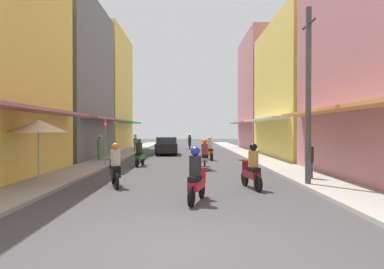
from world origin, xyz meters
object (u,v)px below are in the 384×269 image
(pedestrian_far, at_px, (135,142))
(pedestrian_crossing, at_px, (100,146))
(motorbike_blue, at_px, (190,143))
(motorbike_white, at_px, (205,156))
(vendor_umbrella, at_px, (38,126))
(motorbike_black, at_px, (115,167))
(street_sign_no_entry, at_px, (105,136))
(motorbike_green, at_px, (140,154))
(utility_pole, at_px, (308,95))
(motorbike_maroon, at_px, (251,169))
(motorbike_orange, at_px, (209,150))
(parked_car, at_px, (167,146))
(pedestrian_midway, at_px, (309,161))
(motorbike_red, at_px, (197,177))

(pedestrian_far, height_order, pedestrian_crossing, pedestrian_crossing)
(motorbike_blue, relative_size, motorbike_white, 1.00)
(vendor_umbrella, bearing_deg, motorbike_black, -1.43)
(street_sign_no_entry, bearing_deg, motorbike_white, -11.75)
(motorbike_green, xyz_separation_m, pedestrian_crossing, (-2.86, 2.45, 0.28))
(utility_pole, bearing_deg, motorbike_maroon, -169.20)
(vendor_umbrella, relative_size, utility_pole, 0.38)
(motorbike_orange, xyz_separation_m, utility_pole, (2.82, -10.99, 2.55))
(pedestrian_far, bearing_deg, street_sign_no_entry, -88.71)
(street_sign_no_entry, bearing_deg, vendor_umbrella, -98.06)
(pedestrian_crossing, bearing_deg, parked_car, 59.83)
(motorbike_white, height_order, pedestrian_far, pedestrian_far)
(motorbike_black, bearing_deg, pedestrian_crossing, 107.23)
(motorbike_orange, height_order, pedestrian_midway, pedestrian_midway)
(street_sign_no_entry, bearing_deg, motorbike_black, -73.79)
(utility_pole, bearing_deg, parked_car, 110.34)
(motorbike_red, distance_m, utility_pole, 5.42)
(pedestrian_far, bearing_deg, motorbike_maroon, -70.40)
(motorbike_black, bearing_deg, motorbike_white, 56.56)
(pedestrian_crossing, height_order, pedestrian_midway, pedestrian_crossing)
(motorbike_black, relative_size, utility_pole, 0.27)
(motorbike_green, bearing_deg, vendor_umbrella, -110.81)
(motorbike_maroon, xyz_separation_m, utility_pole, (2.09, 0.40, 2.55))
(pedestrian_crossing, distance_m, utility_pole, 13.92)
(motorbike_red, distance_m, vendor_umbrella, 6.39)
(motorbike_white, xyz_separation_m, pedestrian_far, (-5.59, 13.62, 0.23))
(pedestrian_midway, bearing_deg, parked_car, 113.79)
(pedestrian_far, relative_size, pedestrian_midway, 1.02)
(pedestrian_midway, bearing_deg, pedestrian_crossing, 141.46)
(parked_car, relative_size, vendor_umbrella, 1.74)
(motorbike_orange, bearing_deg, street_sign_no_entry, -142.46)
(utility_pole, height_order, street_sign_no_entry, utility_pole)
(motorbike_green, relative_size, pedestrian_far, 1.09)
(motorbike_red, distance_m, motorbike_orange, 13.62)
(motorbike_orange, relative_size, pedestrian_far, 1.08)
(pedestrian_midway, height_order, vendor_umbrella, vendor_umbrella)
(motorbike_white, xyz_separation_m, vendor_umbrella, (-6.20, -5.18, 1.46))
(motorbike_white, distance_m, motorbike_orange, 5.66)
(motorbike_black, xyz_separation_m, pedestrian_crossing, (-2.94, 9.49, 0.28))
(motorbike_white, bearing_deg, motorbike_green, 153.16)
(motorbike_black, height_order, parked_car, motorbike_black)
(motorbike_red, relative_size, motorbike_orange, 0.99)
(motorbike_green, height_order, street_sign_no_entry, street_sign_no_entry)
(motorbike_white, xyz_separation_m, utility_pole, (3.40, -5.36, 2.55))
(motorbike_red, xyz_separation_m, motorbike_maroon, (1.93, 2.18, 0.00))
(parked_car, xyz_separation_m, vendor_umbrella, (-3.61, -15.99, 1.43))
(street_sign_no_entry, bearing_deg, motorbike_blue, 75.25)
(motorbike_blue, xyz_separation_m, vendor_umbrella, (-5.54, -23.96, 1.46))
(motorbike_black, bearing_deg, motorbike_maroon, -6.18)
(motorbike_black, relative_size, pedestrian_far, 1.05)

